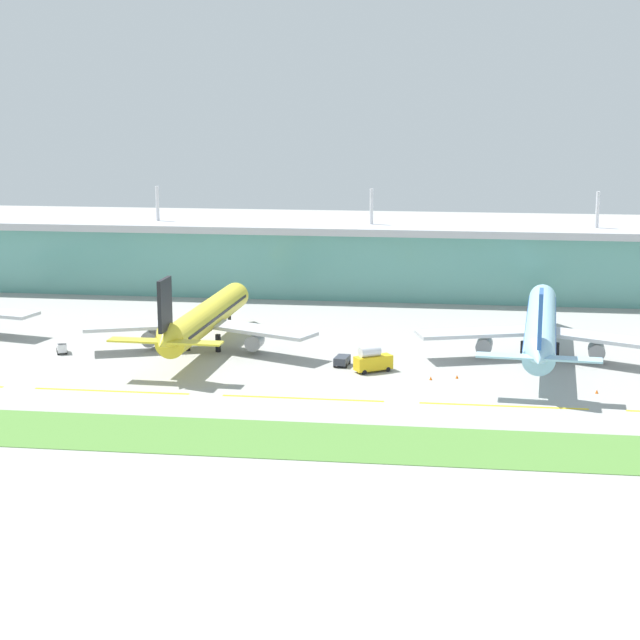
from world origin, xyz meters
name	(u,v)px	position (x,y,z in m)	size (l,w,h in m)	color
ground_plane	(321,396)	(0.00, 0.00, 0.00)	(600.00, 600.00, 0.00)	#9E9E99
terminal_building	(373,256)	(0.00, 100.82, 9.50)	(288.00, 34.00, 27.60)	#5B9E93
airliner_near_middle	(204,319)	(-28.22, 31.26, 6.44)	(48.76, 59.55, 18.90)	yellow
airliner_far_middle	(541,326)	(39.07, 33.16, 6.46)	(48.66, 70.00, 18.90)	#9ED1EA
taxiway_stripe_mid_west	(111,391)	(-37.00, -1.73, 0.02)	(28.00, 0.70, 0.04)	yellow
taxiway_stripe_centre	(303,398)	(-3.00, -1.73, 0.02)	(28.00, 0.70, 0.04)	yellow
taxiway_stripe_mid_east	(503,406)	(31.00, -1.73, 0.02)	(28.00, 0.70, 0.04)	yellow
grass_verge	(300,440)	(0.00, -24.46, 0.05)	(300.00, 18.00, 0.10)	#518438
baggage_cart	(62,347)	(-56.03, 24.33, 1.26)	(3.19, 4.02, 2.48)	silver
fuel_truck	(372,360)	(7.25, 17.98, 2.26)	(7.44, 6.15, 4.95)	gold
pushback_tug	(342,360)	(1.09, 21.73, 1.10)	(3.00, 4.67, 1.85)	#333842
safety_cone_left_wingtip	(431,378)	(18.35, 13.53, 0.35)	(0.56, 0.56, 0.70)	orange
safety_cone_nose_front	(457,377)	(23.08, 15.23, 0.35)	(0.56, 0.56, 0.70)	orange
safety_cone_right_wingtip	(597,391)	(47.39, 8.34, 0.35)	(0.56, 0.56, 0.70)	orange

